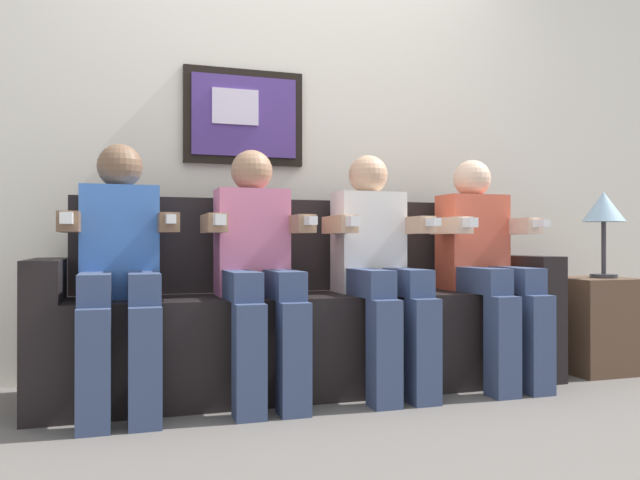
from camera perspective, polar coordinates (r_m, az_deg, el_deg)
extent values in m
plane|color=#66605B|center=(2.76, 0.98, -14.69)|extent=(6.29, 6.29, 0.00)
cube|color=silver|center=(3.46, -3.14, 9.95)|extent=(4.84, 0.05, 2.60)
cube|color=black|center=(3.38, -6.94, 11.06)|extent=(0.63, 0.03, 0.50)
cube|color=#4C337F|center=(3.36, -6.89, 11.10)|extent=(0.55, 0.02, 0.42)
cube|color=silver|center=(3.35, -7.72, 11.92)|extent=(0.24, 0.02, 0.18)
cube|color=black|center=(2.98, -0.83, -9.17)|extent=(2.16, 0.58, 0.45)
cube|color=black|center=(3.16, -1.98, -0.48)|extent=(2.16, 0.14, 0.45)
cube|color=black|center=(2.86, -23.63, -7.82)|extent=(0.14, 0.58, 0.62)
cube|color=black|center=(3.48, 17.70, -6.47)|extent=(0.14, 0.58, 0.62)
cube|color=#3F72CC|center=(2.81, -17.76, -0.19)|extent=(0.32, 0.20, 0.48)
sphere|color=brown|center=(2.83, -17.75, 6.41)|extent=(0.19, 0.19, 0.19)
cube|color=#38476B|center=(2.62, -19.75, -4.13)|extent=(0.12, 0.40, 0.12)
cube|color=#38476B|center=(2.62, -15.80, -4.13)|extent=(0.12, 0.40, 0.12)
cube|color=#38476B|center=(2.46, -19.93, -11.09)|extent=(0.12, 0.12, 0.45)
cube|color=#38476B|center=(2.46, -15.65, -11.10)|extent=(0.12, 0.12, 0.45)
cube|color=brown|center=(2.70, -21.80, 1.51)|extent=(0.08, 0.28, 0.08)
cube|color=brown|center=(2.70, -13.73, 1.50)|extent=(0.08, 0.28, 0.08)
cube|color=white|center=(2.54, -13.48, 1.84)|extent=(0.04, 0.13, 0.04)
cube|color=white|center=(2.54, -22.06, 1.85)|extent=(0.04, 0.10, 0.04)
cube|color=pink|center=(2.87, -6.25, -0.20)|extent=(0.32, 0.20, 0.48)
sphere|color=#9E7556|center=(2.89, -6.25, 6.27)|extent=(0.19, 0.19, 0.19)
cube|color=#38476B|center=(2.66, -7.30, -4.08)|extent=(0.12, 0.40, 0.12)
cube|color=#38476B|center=(2.70, -3.53, -4.03)|extent=(0.12, 0.40, 0.12)
cube|color=#38476B|center=(2.50, -6.46, -10.91)|extent=(0.12, 0.12, 0.45)
cube|color=#38476B|center=(2.54, -2.41, -10.74)|extent=(0.12, 0.12, 0.45)
cube|color=#9E7556|center=(2.72, -9.68, 1.49)|extent=(0.08, 0.28, 0.08)
cube|color=#9E7556|center=(2.80, -1.94, 1.44)|extent=(0.08, 0.28, 0.08)
cube|color=white|center=(2.64, -1.00, 1.75)|extent=(0.04, 0.13, 0.04)
cube|color=white|center=(2.56, -9.18, 1.82)|extent=(0.04, 0.10, 0.04)
cube|color=white|center=(3.03, 4.41, -0.21)|extent=(0.32, 0.20, 0.48)
sphere|color=tan|center=(3.05, 4.41, 5.92)|extent=(0.19, 0.19, 0.19)
cube|color=#38476B|center=(2.82, 4.24, -3.86)|extent=(0.12, 0.40, 0.12)
cube|color=#38476B|center=(2.89, 7.56, -3.77)|extent=(0.12, 0.40, 0.12)
cube|color=#38476B|center=(2.67, 5.87, -10.23)|extent=(0.12, 0.12, 0.45)
cube|color=#38476B|center=(2.75, 9.37, -9.95)|extent=(0.12, 0.12, 0.45)
cube|color=tan|center=(2.86, 1.78, 1.40)|extent=(0.08, 0.28, 0.08)
cube|color=tan|center=(3.00, 8.63, 1.32)|extent=(0.08, 0.28, 0.08)
cube|color=white|center=(2.86, 10.05, 1.60)|extent=(0.04, 0.13, 0.04)
cube|color=white|center=(2.71, 2.91, 1.70)|extent=(0.04, 0.10, 0.04)
cube|color=#D8593F|center=(3.29, 13.68, -0.20)|extent=(0.32, 0.20, 0.48)
sphere|color=beige|center=(3.31, 13.68, 5.44)|extent=(0.19, 0.19, 0.19)
cube|color=#38476B|center=(3.08, 14.19, -3.55)|extent=(0.12, 0.40, 0.12)
cube|color=#38476B|center=(3.18, 16.95, -3.44)|extent=(0.12, 0.40, 0.12)
cube|color=#38476B|center=(2.94, 16.28, -9.29)|extent=(0.12, 0.12, 0.45)
cube|color=#38476B|center=(3.05, 19.13, -8.97)|extent=(0.12, 0.12, 0.45)
cube|color=beige|center=(3.09, 11.83, 1.28)|extent=(0.08, 0.28, 0.08)
cube|color=beige|center=(3.30, 17.59, 1.19)|extent=(0.08, 0.28, 0.08)
cube|color=white|center=(3.17, 19.26, 1.43)|extent=(0.04, 0.13, 0.04)
cube|color=white|center=(2.96, 13.36, 1.55)|extent=(0.04, 0.10, 0.04)
cube|color=brown|center=(3.69, 23.70, -7.04)|extent=(0.40, 0.40, 0.50)
cylinder|color=#333338|center=(3.67, 24.42, -3.00)|extent=(0.14, 0.14, 0.02)
cylinder|color=#333338|center=(3.67, 24.42, -0.66)|extent=(0.02, 0.02, 0.28)
cone|color=#8CB2CC|center=(3.67, 24.41, 2.77)|extent=(0.22, 0.22, 0.16)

